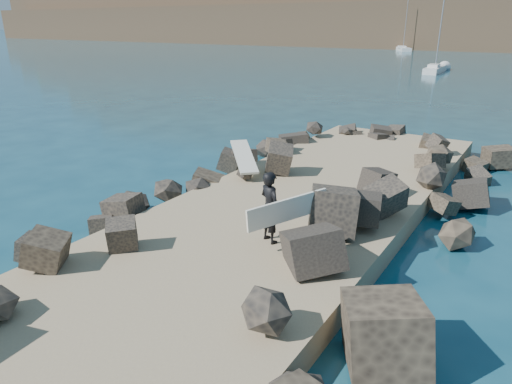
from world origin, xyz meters
TOP-DOWN VIEW (x-y plane):
  - ground at (0.00, 0.00)m, footprint 800.00×800.00m
  - jetty at (0.00, -2.00)m, footprint 6.00×26.00m
  - riprap_left at (-2.90, -1.50)m, footprint 2.60×22.00m
  - riprap_right at (2.90, -1.50)m, footprint 2.60×22.00m
  - surfboard_resting at (-2.66, 2.38)m, footprint 2.00×2.05m
  - surfer_with_board at (0.74, -1.47)m, footprint 1.31×1.83m
  - sailboat_a at (-6.35, 45.87)m, footprint 1.75×6.66m
  - sailboat_e at (-22.04, 87.87)m, footprint 5.35×8.31m

SIDE VIEW (x-z plane):
  - ground at x=0.00m, z-range 0.00..0.00m
  - jetty at x=0.00m, z-range 0.00..0.60m
  - sailboat_e at x=-22.04m, z-range -4.62..5.32m
  - sailboat_a at x=-6.35m, z-range -3.66..4.35m
  - riprap_left at x=-2.90m, z-range 0.00..1.00m
  - riprap_right at x=2.90m, z-range 0.00..1.00m
  - surfboard_resting at x=-2.66m, z-range 1.00..1.08m
  - surfer_with_board at x=0.74m, z-range 0.61..2.25m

